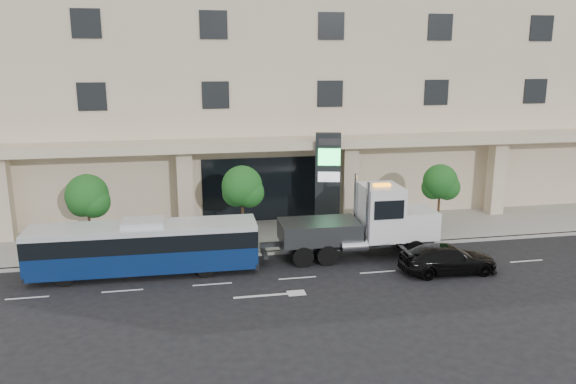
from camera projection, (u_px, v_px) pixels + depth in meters
name	position (u px, v px, depth m)	size (l,w,h in m)	color
ground	(291.00, 267.00, 27.98)	(120.00, 120.00, 0.00)	black
sidewalk	(275.00, 235.00, 32.73)	(120.00, 6.00, 0.15)	gray
curb	(284.00, 252.00, 29.87)	(120.00, 0.30, 0.15)	gray
convention_center	(250.00, 60.00, 40.37)	(60.00, 17.60, 20.00)	#C6B394
tree_left	(88.00, 198.00, 28.85)	(2.27, 2.20, 4.22)	#422B19
tree_mid	(243.00, 189.00, 30.28)	(2.28, 2.20, 4.38)	#422B19
tree_right	(441.00, 184.00, 32.44)	(2.10, 2.00, 4.04)	#422B19
city_bus	(144.00, 246.00, 26.77)	(10.77, 2.47, 2.72)	black
tow_truck	(365.00, 224.00, 29.13)	(9.28, 2.45, 4.23)	#2D3033
black_sedan	(448.00, 259.00, 27.10)	(1.94, 4.76, 1.38)	black
signage_pylon	(328.00, 182.00, 32.73)	(1.53, 0.85, 5.82)	black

